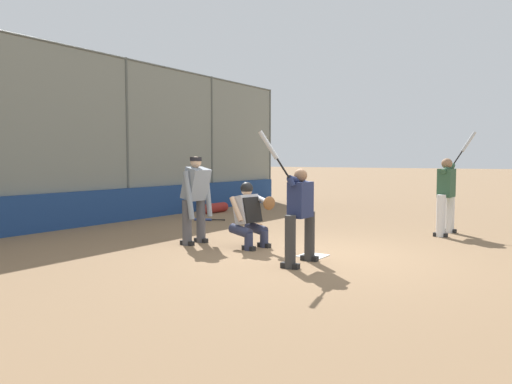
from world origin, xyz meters
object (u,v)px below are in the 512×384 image
(batter_on_deck, at_px, (447,193))
(fielding_glove_on_dirt, at_px, (258,226))
(batter_at_plate, at_px, (300,213))
(spare_bat_by_padding, at_px, (205,220))
(catcher_behind_plate, at_px, (250,214))
(equipment_bag_dugout_side, at_px, (215,208))
(umpire_home, at_px, (196,197))

(batter_on_deck, xyz_separation_m, fielding_glove_on_dirt, (1.36, -3.92, -0.84))
(batter_at_plate, height_order, spare_bat_by_padding, batter_at_plate)
(catcher_behind_plate, distance_m, fielding_glove_on_dirt, 2.65)
(batter_at_plate, distance_m, catcher_behind_plate, 1.66)
(catcher_behind_plate, height_order, batter_on_deck, batter_on_deck)
(batter_on_deck, height_order, equipment_bag_dugout_side, batter_on_deck)
(spare_bat_by_padding, height_order, fielding_glove_on_dirt, fielding_glove_on_dirt)
(umpire_home, bearing_deg, spare_bat_by_padding, -141.56)
(batter_on_deck, relative_size, fielding_glove_on_dirt, 7.42)
(catcher_behind_plate, relative_size, umpire_home, 0.72)
(catcher_behind_plate, relative_size, batter_on_deck, 0.54)
(batter_on_deck, height_order, spare_bat_by_padding, batter_on_deck)
(spare_bat_by_padding, relative_size, equipment_bag_dugout_side, 0.67)
(umpire_home, bearing_deg, batter_at_plate, 79.92)
(batter_at_plate, height_order, batter_on_deck, batter_on_deck)
(catcher_behind_plate, height_order, umpire_home, umpire_home)
(fielding_glove_on_dirt, distance_m, equipment_bag_dugout_side, 3.58)
(batter_on_deck, xyz_separation_m, equipment_bag_dugout_side, (-0.74, -6.82, -0.75))
(equipment_bag_dugout_side, bearing_deg, fielding_glove_on_dirt, 53.98)
(umpire_home, bearing_deg, catcher_behind_plate, 104.10)
(batter_at_plate, distance_m, batter_on_deck, 4.56)
(spare_bat_by_padding, xyz_separation_m, fielding_glove_on_dirt, (0.39, 1.89, 0.02))
(batter_on_deck, distance_m, spare_bat_by_padding, 5.96)
(spare_bat_by_padding, bearing_deg, catcher_behind_plate, 115.48)
(batter_at_plate, relative_size, fielding_glove_on_dirt, 6.84)
(catcher_behind_plate, bearing_deg, equipment_bag_dugout_side, -126.49)
(umpire_home, relative_size, fielding_glove_on_dirt, 5.58)
(catcher_behind_plate, height_order, fielding_glove_on_dirt, catcher_behind_plate)
(batter_at_plate, height_order, umpire_home, batter_at_plate)
(batter_on_deck, bearing_deg, batter_at_plate, 166.98)
(equipment_bag_dugout_side, bearing_deg, batter_at_plate, 47.53)
(umpire_home, height_order, batter_on_deck, batter_on_deck)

